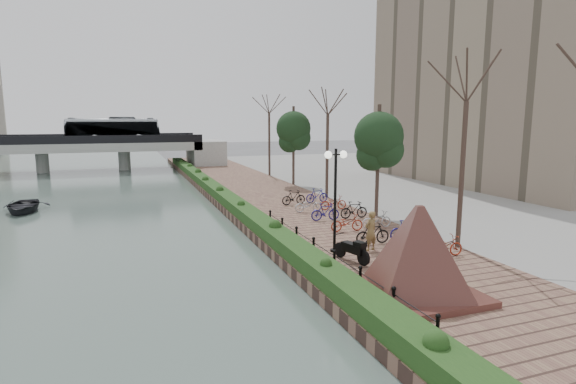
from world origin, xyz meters
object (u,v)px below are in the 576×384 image
pedestrian (371,231)px  boat (23,206)px  granite_monument (418,250)px  motorcycle (351,249)px  lamppost (336,177)px

pedestrian → boat: bearing=-63.3°
granite_monument → boat: granite_monument is taller
boat → motorcycle: bearing=-50.9°
lamppost → motorcycle: (0.05, -1.46, -2.71)m
lamppost → boat: lamppost is taller
pedestrian → lamppost: bearing=-30.7°
granite_monument → pedestrian: size_ratio=3.10×
lamppost → granite_monument: bearing=-86.1°
boat → granite_monument: bearing=-55.6°
motorcycle → boat: bearing=113.2°
lamppost → boat: (-14.92, 16.83, -3.29)m
granite_monument → pedestrian: 5.12m
lamppost → boat: bearing=131.6°
pedestrian → boat: 23.84m
motorcycle → pedestrian: (1.50, 1.08, 0.35)m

